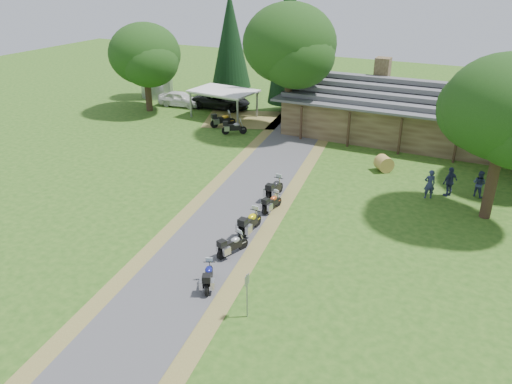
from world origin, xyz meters
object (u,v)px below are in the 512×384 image
at_px(car_dark_suv, 222,97).
at_px(motorcycle_row_a, 208,275).
at_px(motorcycle_carport_a, 223,119).
at_px(silo, 155,64).
at_px(motorcycle_row_d, 272,202).
at_px(motorcycle_carport_b, 234,127).
at_px(carport, 224,104).
at_px(motorcycle_row_e, 275,188).
at_px(motorcycle_row_c, 250,222).
at_px(car_white_sedan, 180,97).
at_px(hay_bale, 384,164).
at_px(lodge, 413,109).
at_px(motorcycle_row_b, 233,244).

relative_size(car_dark_suv, motorcycle_row_a, 3.62).
bearing_deg(motorcycle_carport_a, silo, 101.88).
xyz_separation_m(motorcycle_row_d, motorcycle_carport_b, (-8.88, 11.86, 0.07)).
distance_m(carport, motorcycle_row_e, 18.61).
xyz_separation_m(motorcycle_row_c, motorcycle_row_e, (-0.63, 4.67, -0.00)).
distance_m(car_white_sedan, motorcycle_carport_b, 10.96).
height_order(motorcycle_carport_a, hay_bale, motorcycle_carport_a).
bearing_deg(motorcycle_carport_a, carport, 68.36).
distance_m(motorcycle_row_d, motorcycle_row_e, 1.81).
xyz_separation_m(car_dark_suv, motorcycle_row_a, (14.54, -26.86, -0.61)).
distance_m(car_white_sedan, motorcycle_row_a, 31.91).
xyz_separation_m(lodge, silo, (-27.50, 2.42, 1.04)).
bearing_deg(car_dark_suv, silo, 76.82).
bearing_deg(motorcycle_row_a, carport, 3.10).
height_order(car_white_sedan, motorcycle_carport_b, car_white_sedan).
relative_size(carport, motorcycle_row_e, 2.94).
xyz_separation_m(motorcycle_row_a, hay_bale, (3.93, 17.29, -0.04)).
bearing_deg(motorcycle_row_a, lodge, -33.97).
distance_m(motorcycle_row_a, motorcycle_carport_a, 24.28).
xyz_separation_m(motorcycle_row_a, motorcycle_carport_b, (-9.45, 20.05, 0.06)).
bearing_deg(motorcycle_carport_b, hay_bale, -44.16).
height_order(motorcycle_row_c, motorcycle_carport_a, motorcycle_carport_a).
relative_size(motorcycle_row_e, hay_bale, 1.81).
distance_m(lodge, silo, 27.63).
distance_m(carport, car_dark_suv, 3.03).
bearing_deg(motorcycle_row_a, hay_bale, -37.55).
relative_size(carport, car_white_sedan, 1.01).
relative_size(lodge, motorcycle_row_a, 12.37).
xyz_separation_m(car_white_sedan, motorcycle_row_c, (18.26, -20.57, -0.28)).
height_order(motorcycle_row_c, motorcycle_carport_b, motorcycle_row_c).
bearing_deg(hay_bale, car_white_sedan, 159.47).
bearing_deg(car_white_sedan, motorcycle_row_c, -144.84).
bearing_deg(carport, motorcycle_row_b, -54.24).
xyz_separation_m(motorcycle_row_d, hay_bale, (4.50, 9.10, -0.02)).
xyz_separation_m(carport, motorcycle_row_e, (11.71, -14.45, -0.59)).
xyz_separation_m(motorcycle_row_a, motorcycle_row_d, (-0.57, 8.19, -0.02)).
height_order(carport, car_white_sedan, carport).
distance_m(lodge, motorcycle_row_a, 26.09).
bearing_deg(car_dark_suv, lodge, -98.76).
relative_size(lodge, motorcycle_carport_b, 11.29).
bearing_deg(motorcycle_row_a, silo, 14.96).
distance_m(carport, motorcycle_carport_a, 3.30).
bearing_deg(motorcycle_row_c, hay_bale, -17.68).
xyz_separation_m(motorcycle_row_b, hay_bale, (4.26, 14.41, -0.04)).
bearing_deg(carport, motorcycle_row_c, -51.68).
distance_m(motorcycle_row_b, motorcycle_row_d, 5.32).
xyz_separation_m(silo, hay_bale, (27.26, -10.81, -2.93)).
distance_m(motorcycle_row_a, motorcycle_carport_b, 22.16).
bearing_deg(carport, motorcycle_row_a, -56.67).
height_order(lodge, car_dark_suv, lodge).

